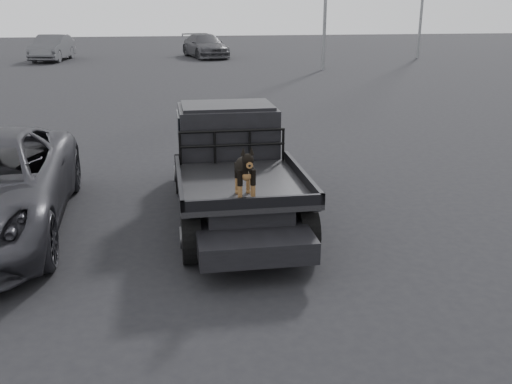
{
  "coord_description": "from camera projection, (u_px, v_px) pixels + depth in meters",
  "views": [
    {
      "loc": [
        -0.63,
        -7.56,
        3.51
      ],
      "look_at": [
        0.51,
        -0.55,
        1.15
      ],
      "focal_mm": 40.0,
      "sensor_mm": 36.0,
      "label": 1
    }
  ],
  "objects": [
    {
      "name": "headache_rack",
      "position": [
        232.0,
        147.0,
        9.66
      ],
      "size": [
        1.8,
        0.08,
        0.55
      ],
      "primitive_type": null,
      "color": "black",
      "rests_on": "flatbed_ute"
    },
    {
      "name": "ground",
      "position": [
        215.0,
        257.0,
        8.28
      ],
      "size": [
        120.0,
        120.0,
        0.0
      ],
      "primitive_type": "plane",
      "color": "black",
      "rests_on": "ground"
    },
    {
      "name": "distant_car_a",
      "position": [
        52.0,
        48.0,
        36.46
      ],
      "size": [
        2.28,
        5.08,
        1.62
      ],
      "primitive_type": "imported",
      "rotation": [
        0.0,
        0.0,
        -0.12
      ],
      "color": "#4B4B4F",
      "rests_on": "ground"
    },
    {
      "name": "ute_cab",
      "position": [
        227.0,
        128.0,
        10.31
      ],
      "size": [
        1.72,
        1.3,
        0.88
      ],
      "primitive_type": null,
      "color": "black",
      "rests_on": "flatbed_ute"
    },
    {
      "name": "distant_car_b",
      "position": [
        205.0,
        46.0,
        38.69
      ],
      "size": [
        3.27,
        5.67,
        1.55
      ],
      "primitive_type": "imported",
      "rotation": [
        0.0,
        0.0,
        0.22
      ],
      "color": "#404044",
      "rests_on": "ground"
    },
    {
      "name": "flatbed_ute",
      "position": [
        234.0,
        192.0,
        9.7
      ],
      "size": [
        2.0,
        5.4,
        0.92
      ],
      "primitive_type": null,
      "color": "black",
      "rests_on": "ground"
    },
    {
      "name": "dog",
      "position": [
        245.0,
        172.0,
        7.89
      ],
      "size": [
        0.32,
        0.6,
        0.74
      ],
      "primitive_type": null,
      "color": "black",
      "rests_on": "flatbed_ute"
    }
  ]
}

